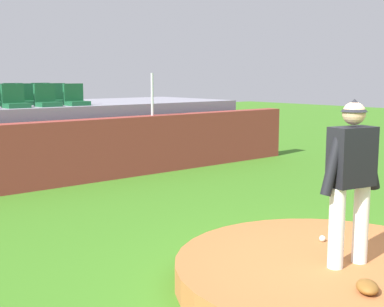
% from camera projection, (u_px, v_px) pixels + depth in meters
% --- Properties ---
extents(ground_plane, '(60.00, 60.00, 0.00)m').
position_uv_depth(ground_plane, '(332.00, 286.00, 5.59)').
color(ground_plane, '#3E7B1F').
extents(pitchers_mound, '(3.40, 3.40, 0.28)m').
position_uv_depth(pitchers_mound, '(333.00, 274.00, 5.57)').
color(pitchers_mound, '#AF6635').
rests_on(pitchers_mound, ground_plane).
extents(pitcher, '(0.80, 0.34, 1.74)m').
position_uv_depth(pitcher, '(351.00, 170.00, 5.31)').
color(pitcher, white).
rests_on(pitcher, pitchers_mound).
extents(baseball, '(0.07, 0.07, 0.07)m').
position_uv_depth(baseball, '(322.00, 239.00, 6.22)').
color(baseball, white).
rests_on(baseball, pitchers_mound).
extents(fielding_glove, '(0.36, 0.35, 0.11)m').
position_uv_depth(fielding_glove, '(367.00, 287.00, 4.75)').
color(fielding_glove, brown).
rests_on(fielding_glove, pitchers_mound).
extents(brick_barrier, '(13.40, 0.40, 1.34)m').
position_uv_depth(brick_barrier, '(55.00, 154.00, 10.60)').
color(brick_barrier, '#973A32').
rests_on(brick_barrier, ground_plane).
extents(fence_post_right, '(0.06, 0.06, 0.98)m').
position_uv_depth(fence_post_right, '(152.00, 94.00, 11.99)').
color(fence_post_right, silver).
rests_on(fence_post_right, brick_barrier).
extents(bleacher_platform, '(11.46, 3.44, 1.58)m').
position_uv_depth(bleacher_platform, '(12.00, 138.00, 12.32)').
color(bleacher_platform, gray).
rests_on(bleacher_platform, ground_plane).
extents(stadium_chair_1, '(0.48, 0.44, 0.50)m').
position_uv_depth(stadium_chair_1, '(15.00, 100.00, 11.05)').
color(stadium_chair_1, '#185630').
rests_on(stadium_chair_1, bleacher_platform).
extents(stadium_chair_2, '(0.48, 0.44, 0.50)m').
position_uv_depth(stadium_chair_2, '(47.00, 99.00, 11.53)').
color(stadium_chair_2, '#185630').
rests_on(stadium_chair_2, bleacher_platform).
extents(stadium_chair_3, '(0.48, 0.44, 0.50)m').
position_uv_depth(stadium_chair_3, '(75.00, 99.00, 11.97)').
color(stadium_chair_3, '#185630').
rests_on(stadium_chair_3, bleacher_platform).
extents(stadium_chair_6, '(0.48, 0.44, 0.50)m').
position_uv_depth(stadium_chair_6, '(29.00, 98.00, 12.19)').
color(stadium_chair_6, '#185630').
rests_on(stadium_chair_6, bleacher_platform).
extents(stadium_chair_7, '(0.48, 0.44, 0.50)m').
position_uv_depth(stadium_chair_7, '(57.00, 97.00, 12.60)').
color(stadium_chair_7, '#185630').
rests_on(stadium_chair_7, bleacher_platform).
extents(stadium_chair_10, '(0.48, 0.44, 0.50)m').
position_uv_depth(stadium_chair_10, '(15.00, 97.00, 12.83)').
color(stadium_chair_10, '#185630').
rests_on(stadium_chair_10, bleacher_platform).
extents(stadium_chair_11, '(0.48, 0.44, 0.50)m').
position_uv_depth(stadium_chair_11, '(43.00, 96.00, 13.34)').
color(stadium_chair_11, '#185630').
rests_on(stadium_chair_11, bleacher_platform).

